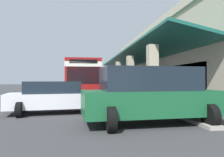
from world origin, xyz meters
TOP-DOWN VIEW (x-y plane):
  - ground at (0.00, 8.00)m, footprint 120.00×120.00m
  - curb_strip at (2.14, 4.75)m, footprint 33.49×0.50m
  - plaza_building at (2.14, 14.38)m, footprint 28.21×17.20m
  - transit_bus at (4.40, 0.78)m, footprint 11.22×2.88m
  - parked_suv_green at (17.60, 3.07)m, footprint 2.91×4.91m
  - parked_sedan_white at (14.59, -0.51)m, footprint 2.80×4.59m
  - pedestrian at (15.07, 2.43)m, footprint 0.62×0.43m
  - potted_palm at (-2.96, 6.10)m, footprint 1.67×1.71m

SIDE VIEW (x-z plane):
  - ground at x=0.00m, z-range 0.00..0.00m
  - curb_strip at x=2.14m, z-range 0.00..0.12m
  - potted_palm at x=-2.96m, z-range -0.72..1.76m
  - parked_sedan_white at x=14.59m, z-range 0.02..1.49m
  - pedestrian at x=15.07m, z-range 0.09..1.70m
  - parked_suv_green at x=17.60m, z-range 0.03..2.00m
  - transit_bus at x=4.40m, z-range 0.18..3.52m
  - plaza_building at x=2.14m, z-range 0.00..6.97m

